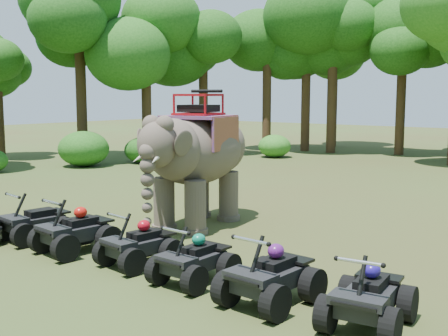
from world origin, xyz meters
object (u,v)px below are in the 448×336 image
Objects in this scene: atv_5 at (369,289)px; atv_4 at (271,268)px; atv_3 at (194,253)px; elephant at (197,158)px; atv_2 at (139,238)px; atv_0 at (35,216)px; atv_1 at (75,225)px.

atv_4 is at bearing 177.28° from atv_5.
atv_4 reaches higher than atv_3.
atv_3 is (3.18, -3.86, -1.31)m from elephant.
elephant is at bearing 118.95° from atv_2.
atv_5 is at bearing 2.54° from atv_3.
atv_4 is at bearing -47.49° from elephant.
atv_5 is (6.77, -3.77, -1.28)m from elephant.
atv_5 reaches higher than atv_2.
atv_3 is at bearing 174.51° from atv_5.
atv_2 is 0.97× the size of atv_5.
atv_4 is 1.05× the size of atv_5.
atv_0 is 7.16m from atv_4.
atv_2 is at bearing 176.80° from atv_3.
elephant is at bearing 130.69° from atv_3.
atv_1 is 3.62m from atv_3.
atv_2 is 5.27m from atv_5.
atv_1 is at bearing -105.81° from elephant.
atv_0 is at bearing -176.64° from atv_1.
atv_0 is 1.74m from atv_1.
atv_5 is (8.93, 0.07, -0.01)m from atv_0.
atv_0 is at bearing -128.95° from elephant.
atv_2 is at bearing -179.46° from atv_4.
atv_1 is 1.05× the size of atv_5.
atv_3 is at bearing -178.00° from atv_4.
atv_2 is (3.66, 0.11, -0.03)m from atv_0.
atv_5 is at bearing 7.50° from atv_1.
atv_0 is 3.66m from atv_2.
atv_5 reaches higher than atv_3.
atv_4 is at bearing -0.17° from atv_3.
atv_2 is 1.70m from atv_3.
atv_4 is (3.50, -0.17, 0.05)m from atv_2.
atv_0 is at bearing -179.02° from atv_3.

